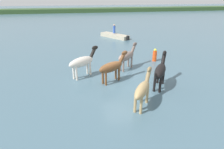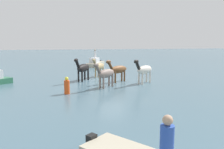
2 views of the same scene
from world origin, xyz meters
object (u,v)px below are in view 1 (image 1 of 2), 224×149
at_px(buoy_channel_marker, 155,55).
at_px(horse_dun_straggler, 112,67).
at_px(horse_mid_herd, 83,62).
at_px(person_helmsman_aft, 114,29).
at_px(boat_dinghy_port, 115,36).
at_px(horse_lead, 143,89).
at_px(horse_chestnut_trailing, 127,56).
at_px(horse_dark_mare, 160,70).

bearing_deg(buoy_channel_marker, horse_dun_straggler, -143.33).
xyz_separation_m(horse_mid_herd, person_helmsman_aft, (4.90, 12.50, -0.00)).
distance_m(horse_mid_herd, boat_dinghy_port, 13.22).
bearing_deg(horse_dun_straggler, horse_mid_herd, 116.23).
distance_m(boat_dinghy_port, buoy_channel_marker, 10.18).
distance_m(horse_mid_herd, horse_lead, 5.34).
xyz_separation_m(horse_mid_herd, horse_lead, (2.84, -4.52, -0.10)).
xyz_separation_m(horse_lead, horse_chestnut_trailing, (0.63, 5.35, 0.03)).
bearing_deg(buoy_channel_marker, horse_mid_herd, -161.45).
xyz_separation_m(boat_dinghy_port, person_helmsman_aft, (-0.04, 0.27, 0.96)).
bearing_deg(horse_chestnut_trailing, horse_mid_herd, 152.51).
distance_m(person_helmsman_aft, buoy_channel_marker, 10.47).
bearing_deg(boat_dinghy_port, horse_lead, 137.36).
bearing_deg(person_helmsman_aft, horse_dun_straggler, -102.38).
relative_size(horse_lead, boat_dinghy_port, 0.50).
distance_m(horse_lead, horse_chestnut_trailing, 5.38).
relative_size(horse_mid_herd, boat_dinghy_port, 0.56).
xyz_separation_m(horse_dun_straggler, horse_dark_mare, (2.81, -1.36, 0.07)).
bearing_deg(boat_dinghy_port, horse_chestnut_trailing, 137.16).
distance_m(horse_dun_straggler, buoy_channel_marker, 5.69).
bearing_deg(horse_lead, person_helmsman_aft, 29.85).
relative_size(horse_dun_straggler, person_helmsman_aft, 1.98).
xyz_separation_m(horse_dun_straggler, horse_lead, (0.96, -3.29, -0.04)).
relative_size(horse_mid_herd, horse_dun_straggler, 1.01).
height_order(person_helmsman_aft, buoy_channel_marker, person_helmsman_aft).
relative_size(boat_dinghy_port, buoy_channel_marker, 3.76).
height_order(horse_dark_mare, buoy_channel_marker, horse_dark_mare).
xyz_separation_m(horse_dark_mare, horse_lead, (-1.86, -1.94, -0.11)).
xyz_separation_m(horse_mid_herd, boat_dinghy_port, (4.94, 12.22, -0.97)).
bearing_deg(horse_dark_mare, boat_dinghy_port, 32.84).
xyz_separation_m(horse_mid_herd, horse_chestnut_trailing, (3.47, 0.83, -0.07)).
distance_m(horse_mid_herd, horse_dark_mare, 5.36).
bearing_deg(person_helmsman_aft, horse_mid_herd, -111.40).
bearing_deg(boat_dinghy_port, horse_dun_straggler, 131.71).
bearing_deg(horse_mid_herd, boat_dinghy_port, 32.16).
bearing_deg(horse_chestnut_trailing, buoy_channel_marker, -16.83).
relative_size(horse_dun_straggler, horse_lead, 1.09).
relative_size(horse_lead, horse_chestnut_trailing, 1.01).
distance_m(horse_mid_herd, buoy_channel_marker, 6.81).
bearing_deg(horse_chestnut_trailing, horse_dark_mare, -111.17).
bearing_deg(horse_mid_herd, horse_dun_straggler, -68.78).
bearing_deg(horse_dark_mare, horse_mid_herd, 95.01).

